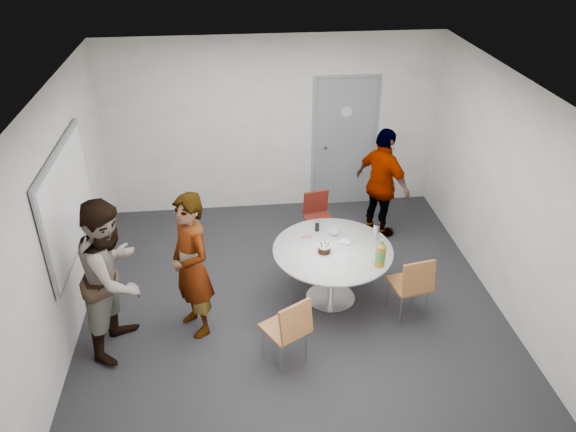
{
  "coord_description": "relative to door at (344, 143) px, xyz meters",
  "views": [
    {
      "loc": [
        -0.64,
        -5.42,
        4.42
      ],
      "look_at": [
        -0.02,
        0.25,
        1.09
      ],
      "focal_mm": 35.0,
      "sensor_mm": 36.0,
      "label": 1
    }
  ],
  "objects": [
    {
      "name": "chair_far",
      "position": [
        -0.58,
        -1.17,
        -0.55
      ],
      "size": [
        0.44,
        0.47,
        0.79
      ],
      "rotation": [
        0.0,
        0.0,
        3.32
      ],
      "color": "#5E1A12",
      "rests_on": "floor"
    },
    {
      "name": "chair_near_right",
      "position": [
        0.24,
        -2.93,
        -0.5
      ],
      "size": [
        0.48,
        0.51,
        0.86
      ],
      "rotation": [
        0.0,
        0.0,
        0.18
      ],
      "color": "brown",
      "rests_on": "floor"
    },
    {
      "name": "door",
      "position": [
        0.0,
        0.0,
        0.0
      ],
      "size": [
        1.02,
        0.17,
        2.12
      ],
      "color": "gray",
      "rests_on": "wall_back"
    },
    {
      "name": "wall_left",
      "position": [
        -3.6,
        -2.48,
        0.32
      ],
      "size": [
        0.0,
        5.0,
        5.0
      ],
      "primitive_type": "plane",
      "rotation": [
        1.57,
        0.0,
        1.57
      ],
      "color": "#B4B3AB",
      "rests_on": "floor"
    },
    {
      "name": "ceiling",
      "position": [
        -1.1,
        -2.48,
        1.67
      ],
      "size": [
        5.0,
        5.0,
        0.0
      ],
      "primitive_type": "plane",
      "rotation": [
        3.14,
        0.0,
        0.0
      ],
      "color": "silver",
      "rests_on": "wall_back"
    },
    {
      "name": "table",
      "position": [
        -0.58,
        -2.48,
        -0.38
      ],
      "size": [
        1.42,
        1.42,
        1.08
      ],
      "color": "silver",
      "rests_on": "floor"
    },
    {
      "name": "person_left",
      "position": [
        -3.05,
        -2.97,
        -0.12
      ],
      "size": [
        0.9,
        1.04,
        1.81
      ],
      "primitive_type": "imported",
      "rotation": [
        0.0,
        0.0,
        1.29
      ],
      "color": "white",
      "rests_on": "floor"
    },
    {
      "name": "chair_near_left",
      "position": [
        -1.25,
        -3.52,
        -0.5
      ],
      "size": [
        0.57,
        0.59,
        0.86
      ],
      "rotation": [
        0.0,
        0.0,
        0.53
      ],
      "color": "brown",
      "rests_on": "floor"
    },
    {
      "name": "wall_front",
      "position": [
        -1.1,
        -4.98,
        0.32
      ],
      "size": [
        5.0,
        0.0,
        5.0
      ],
      "primitive_type": "plane",
      "rotation": [
        -1.57,
        0.0,
        0.0
      ],
      "color": "#B4B3AB",
      "rests_on": "floor"
    },
    {
      "name": "wall_back",
      "position": [
        -1.1,
        0.02,
        0.32
      ],
      "size": [
        5.0,
        0.0,
        5.0
      ],
      "primitive_type": "plane",
      "rotation": [
        1.57,
        0.0,
        0.0
      ],
      "color": "#B4B3AB",
      "rests_on": "floor"
    },
    {
      "name": "person_main",
      "position": [
        -2.25,
        -2.82,
        -0.16
      ],
      "size": [
        0.68,
        0.76,
        1.74
      ],
      "primitive_type": "imported",
      "rotation": [
        0.0,
        0.0,
        -1.04
      ],
      "color": "#A5C6EA",
      "rests_on": "floor"
    },
    {
      "name": "floor",
      "position": [
        -1.1,
        -2.48,
        -1.03
      ],
      "size": [
        5.0,
        5.0,
        0.0
      ],
      "primitive_type": "plane",
      "color": "black",
      "rests_on": "ground"
    },
    {
      "name": "wall_right",
      "position": [
        1.4,
        -2.48,
        0.32
      ],
      "size": [
        0.0,
        5.0,
        5.0
      ],
      "primitive_type": "plane",
      "rotation": [
        1.57,
        0.0,
        -1.57
      ],
      "color": "#B4B3AB",
      "rests_on": "floor"
    },
    {
      "name": "whiteboard",
      "position": [
        -3.56,
        -2.28,
        0.42
      ],
      "size": [
        0.04,
        1.9,
        1.25
      ],
      "color": "gray",
      "rests_on": "wall_left"
    },
    {
      "name": "person_right",
      "position": [
        0.34,
        -1.06,
        -0.2
      ],
      "size": [
        0.86,
        1.03,
        1.65
      ],
      "primitive_type": "imported",
      "rotation": [
        0.0,
        0.0,
        2.13
      ],
      "color": "black",
      "rests_on": "floor"
    }
  ]
}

